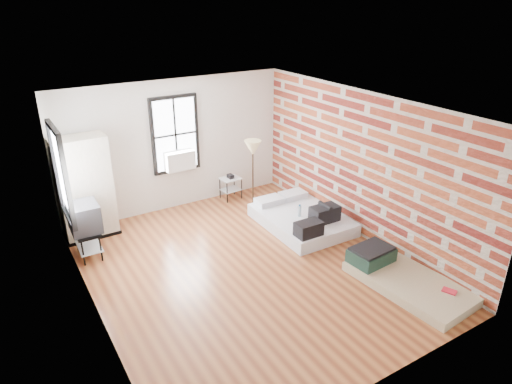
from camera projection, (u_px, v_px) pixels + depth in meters
ground at (247, 268)px, 7.90m from camera, size 6.00×6.00×0.00m
room_shell at (248, 165)px, 7.59m from camera, size 5.02×6.02×2.80m
mattress_main at (302, 218)px, 9.26m from camera, size 1.47×1.98×0.63m
mattress_bare at (400, 276)px, 7.46m from camera, size 1.18×2.04×0.43m
wardrobe at (85, 188)px, 8.61m from camera, size 1.02×0.60×1.99m
side_table at (231, 183)px, 10.41m from camera, size 0.48×0.39×0.59m
floor_lamp at (253, 152)px, 9.33m from camera, size 0.35×0.35×1.62m
tv_stand at (85, 219)px, 8.00m from camera, size 0.53×0.73×1.02m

